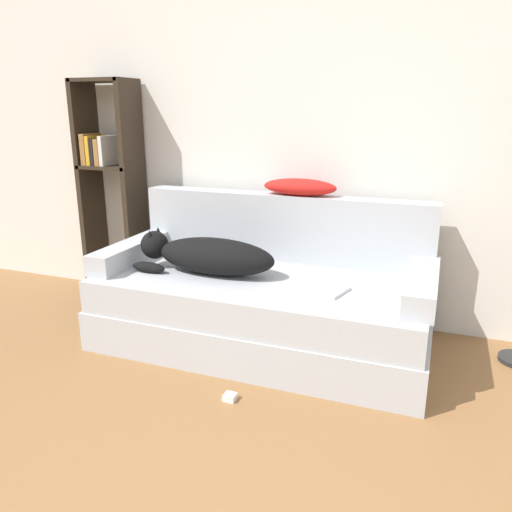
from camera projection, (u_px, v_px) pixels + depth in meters
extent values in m
cube|color=silver|center=(326.00, 106.00, 3.02)|extent=(7.90, 0.06, 2.70)
cube|color=#B2B7BC|center=(262.00, 325.00, 2.93)|extent=(1.88, 0.91, 0.23)
cube|color=#B2B7BC|center=(262.00, 293.00, 2.86)|extent=(1.84, 0.87, 0.19)
cube|color=#B2B7BC|center=(283.00, 227.00, 3.12)|extent=(1.84, 0.15, 0.41)
cube|color=#B2B7BC|center=(132.00, 252.00, 3.11)|extent=(0.15, 0.72, 0.12)
cube|color=#B2B7BC|center=(422.00, 285.00, 2.52)|extent=(0.15, 0.72, 0.12)
ellipsoid|color=black|center=(216.00, 256.00, 2.86)|extent=(0.71, 0.26, 0.21)
sphere|color=black|center=(155.00, 245.00, 2.99)|extent=(0.17, 0.17, 0.17)
cone|color=black|center=(150.00, 236.00, 2.93)|extent=(0.06, 0.06, 0.08)
cone|color=black|center=(158.00, 233.00, 3.01)|extent=(0.06, 0.06, 0.08)
ellipsoid|color=black|center=(149.00, 267.00, 2.90)|extent=(0.21, 0.07, 0.06)
cube|color=silver|center=(315.00, 287.00, 2.65)|extent=(0.37, 0.27, 0.02)
ellipsoid|color=red|center=(300.00, 187.00, 3.02)|extent=(0.45, 0.17, 0.10)
cube|color=#2D2319|center=(91.00, 191.00, 3.59)|extent=(0.04, 0.26, 1.53)
cube|color=#2D2319|center=(135.00, 194.00, 3.46)|extent=(0.04, 0.26, 1.53)
cube|color=#2D2319|center=(103.00, 80.00, 3.31)|extent=(0.39, 0.26, 0.02)
cube|color=#2D2319|center=(110.00, 167.00, 3.48)|extent=(0.39, 0.26, 0.02)
cube|color=olive|center=(91.00, 149.00, 3.48)|extent=(0.04, 0.20, 0.21)
cube|color=gold|center=(96.00, 150.00, 3.46)|extent=(0.03, 0.20, 0.20)
cube|color=black|center=(100.00, 151.00, 3.45)|extent=(0.03, 0.20, 0.18)
cube|color=olive|center=(105.00, 152.00, 3.44)|extent=(0.03, 0.20, 0.18)
cube|color=silver|center=(109.00, 150.00, 3.43)|extent=(0.03, 0.20, 0.20)
cube|color=white|center=(230.00, 397.00, 2.38)|extent=(0.06, 0.06, 0.03)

